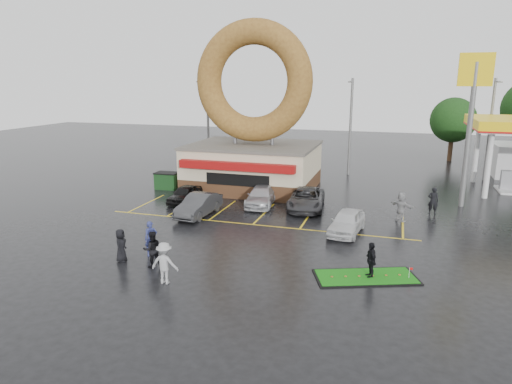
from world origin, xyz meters
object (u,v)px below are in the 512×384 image
(streetlight_left, at_px, (208,121))
(car_black, at_px, (185,194))
(car_dgrey, at_px, (199,205))
(dumpster, at_px, (167,181))
(streetlight_mid, at_px, (350,124))
(car_grey, at_px, (306,199))
(car_white, at_px, (347,222))
(putting_green, at_px, (366,277))
(donut_shop, at_px, (253,135))
(shell_sign, at_px, (472,102))
(car_silver, at_px, (261,196))
(person_blue, at_px, (151,239))
(person_cameraman, at_px, (371,260))
(streetlight_right, at_px, (490,127))

(streetlight_left, height_order, car_black, streetlight_left)
(car_dgrey, distance_m, dumpster, 8.54)
(streetlight_mid, distance_m, car_grey, 13.63)
(streetlight_mid, xyz_separation_m, car_black, (-10.41, -13.92, -4.15))
(car_white, xyz_separation_m, putting_green, (1.57, -6.08, -0.65))
(donut_shop, height_order, streetlight_left, donut_shop)
(shell_sign, distance_m, streetlight_mid, 12.93)
(donut_shop, relative_size, dumpster, 7.50)
(car_black, bearing_deg, streetlight_left, 107.04)
(car_black, xyz_separation_m, car_white, (12.20, -3.50, 0.06))
(donut_shop, bearing_deg, streetlight_mid, 48.62)
(car_white, height_order, putting_green, car_white)
(car_black, height_order, car_silver, car_silver)
(streetlight_left, relative_size, car_white, 2.22)
(putting_green, bearing_deg, car_white, 104.45)
(person_blue, bearing_deg, putting_green, -39.98)
(donut_shop, height_order, car_grey, donut_shop)
(person_blue, height_order, dumpster, person_blue)
(car_dgrey, bearing_deg, dumpster, 135.92)
(donut_shop, xyz_separation_m, car_black, (-3.41, -5.97, -3.84))
(car_grey, xyz_separation_m, person_blue, (-5.90, -11.06, 0.20))
(car_black, xyz_separation_m, car_dgrey, (2.37, -2.79, 0.10))
(person_blue, distance_m, putting_green, 10.83)
(car_black, bearing_deg, dumpster, 134.91)
(person_blue, relative_size, person_cameraman, 1.07)
(shell_sign, relative_size, putting_green, 2.10)
(car_white, bearing_deg, dumpster, 162.65)
(car_white, bearing_deg, streetlight_left, 140.90)
(streetlight_left, distance_m, person_blue, 24.21)
(car_white, xyz_separation_m, person_cameraman, (1.74, -6.00, 0.16))
(streetlight_left, relative_size, car_silver, 1.98)
(car_grey, bearing_deg, dumpster, 162.08)
(streetlight_right, xyz_separation_m, car_black, (-22.41, -14.92, -4.15))
(streetlight_left, xyz_separation_m, car_grey, (12.48, -11.92, -4.07))
(streetlight_left, bearing_deg, car_dgrey, -69.21)
(streetlight_right, xyz_separation_m, car_dgrey, (-20.04, -17.70, -4.06))
(donut_shop, distance_m, car_black, 7.87)
(car_dgrey, distance_m, car_white, 9.85)
(donut_shop, relative_size, streetlight_right, 1.50)
(car_silver, height_order, dumpster, car_silver)
(person_cameraman, bearing_deg, car_grey, -177.41)
(car_black, distance_m, person_blue, 10.50)
(car_silver, xyz_separation_m, person_blue, (-2.59, -11.06, 0.25))
(car_dgrey, relative_size, dumpster, 2.44)
(person_cameraman, xyz_separation_m, dumpster, (-17.30, 13.05, -0.20))
(donut_shop, distance_m, streetlight_left, 9.87)
(streetlight_left, bearing_deg, shell_sign, -18.99)
(donut_shop, relative_size, shell_sign, 1.27)
(car_silver, bearing_deg, streetlight_mid, 62.84)
(car_black, relative_size, car_dgrey, 0.84)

